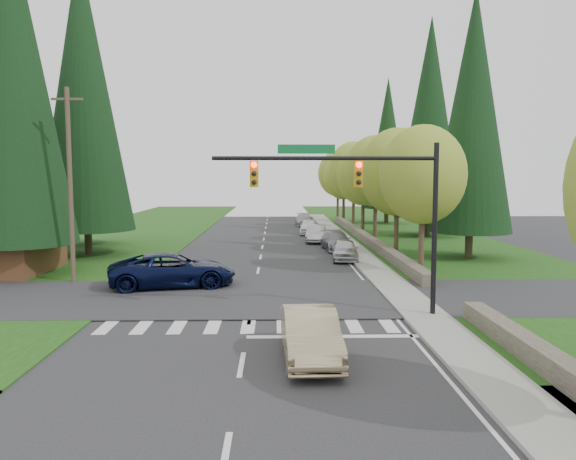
{
  "coord_description": "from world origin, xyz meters",
  "views": [
    {
      "loc": [
        0.99,
        -17.05,
        5.51
      ],
      "look_at": [
        1.65,
        11.23,
        2.8
      ],
      "focal_mm": 35.0,
      "sensor_mm": 36.0,
      "label": 1
    }
  ],
  "objects_px": {
    "suv_navy": "(173,270)",
    "parked_car_d": "(309,227)",
    "parked_car_e": "(304,220)",
    "parked_car_b": "(337,241)",
    "parked_car_a": "(345,250)",
    "sedan_champagne": "(310,335)",
    "parked_car_c": "(316,234)"
  },
  "relations": [
    {
      "from": "parked_car_a",
      "to": "sedan_champagne",
      "type": "bearing_deg",
      "value": -94.69
    },
    {
      "from": "parked_car_a",
      "to": "parked_car_e",
      "type": "relative_size",
      "value": 0.9
    },
    {
      "from": "suv_navy",
      "to": "parked_car_d",
      "type": "bearing_deg",
      "value": -30.03
    },
    {
      "from": "sedan_champagne",
      "to": "parked_car_d",
      "type": "bearing_deg",
      "value": 84.65
    },
    {
      "from": "sedan_champagne",
      "to": "parked_car_b",
      "type": "relative_size",
      "value": 0.97
    },
    {
      "from": "parked_car_c",
      "to": "parked_car_b",
      "type": "bearing_deg",
      "value": -70.4
    },
    {
      "from": "parked_car_e",
      "to": "parked_car_a",
      "type": "bearing_deg",
      "value": -87.95
    },
    {
      "from": "parked_car_a",
      "to": "parked_car_c",
      "type": "relative_size",
      "value": 0.96
    },
    {
      "from": "sedan_champagne",
      "to": "parked_car_e",
      "type": "bearing_deg",
      "value": 85.26
    },
    {
      "from": "parked_car_a",
      "to": "parked_car_e",
      "type": "distance_m",
      "value": 26.17
    },
    {
      "from": "parked_car_a",
      "to": "suv_navy",
      "type": "bearing_deg",
      "value": -132.48
    },
    {
      "from": "parked_car_d",
      "to": "parked_car_e",
      "type": "bearing_deg",
      "value": 93.82
    },
    {
      "from": "parked_car_e",
      "to": "sedan_champagne",
      "type": "bearing_deg",
      "value": -93.59
    },
    {
      "from": "parked_car_a",
      "to": "parked_car_d",
      "type": "relative_size",
      "value": 1.0
    },
    {
      "from": "suv_navy",
      "to": "parked_car_c",
      "type": "distance_m",
      "value": 20.86
    },
    {
      "from": "suv_navy",
      "to": "parked_car_d",
      "type": "height_order",
      "value": "suv_navy"
    },
    {
      "from": "parked_car_e",
      "to": "parked_car_b",
      "type": "bearing_deg",
      "value": -87.25
    },
    {
      "from": "suv_navy",
      "to": "parked_car_a",
      "type": "height_order",
      "value": "suv_navy"
    },
    {
      "from": "suv_navy",
      "to": "parked_car_b",
      "type": "xyz_separation_m",
      "value": [
        9.7,
        13.8,
        -0.17
      ]
    },
    {
      "from": "parked_car_d",
      "to": "parked_car_c",
      "type": "bearing_deg",
      "value": -83.64
    },
    {
      "from": "sedan_champagne",
      "to": "suv_navy",
      "type": "relative_size",
      "value": 0.74
    },
    {
      "from": "sedan_champagne",
      "to": "parked_car_d",
      "type": "relative_size",
      "value": 1.1
    },
    {
      "from": "sedan_champagne",
      "to": "suv_navy",
      "type": "bearing_deg",
      "value": 116.82
    },
    {
      "from": "parked_car_d",
      "to": "suv_navy",
      "type": "bearing_deg",
      "value": -103.86
    },
    {
      "from": "parked_car_b",
      "to": "parked_car_a",
      "type": "bearing_deg",
      "value": -94.04
    },
    {
      "from": "parked_car_d",
      "to": "sedan_champagne",
      "type": "bearing_deg",
      "value": -89.09
    },
    {
      "from": "parked_car_b",
      "to": "parked_car_d",
      "type": "xyz_separation_m",
      "value": [
        -1.4,
        11.56,
        0.02
      ]
    },
    {
      "from": "parked_car_a",
      "to": "parked_car_e",
      "type": "bearing_deg",
      "value": 98.25
    },
    {
      "from": "parked_car_a",
      "to": "parked_car_b",
      "type": "bearing_deg",
      "value": 95.28
    },
    {
      "from": "suv_navy",
      "to": "parked_car_e",
      "type": "relative_size",
      "value": 1.34
    },
    {
      "from": "parked_car_a",
      "to": "parked_car_d",
      "type": "distance_m",
      "value": 16.64
    },
    {
      "from": "parked_car_c",
      "to": "parked_car_d",
      "type": "relative_size",
      "value": 1.04
    }
  ]
}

